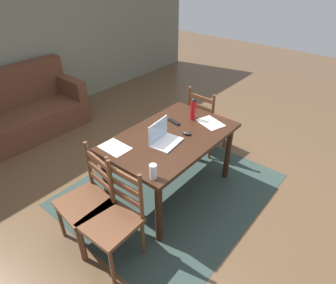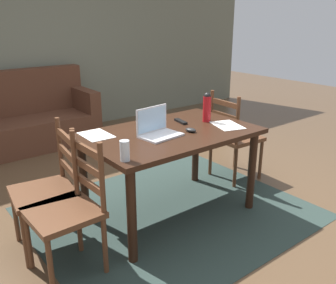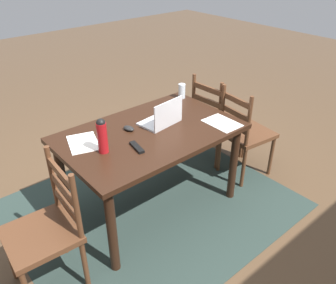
% 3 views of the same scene
% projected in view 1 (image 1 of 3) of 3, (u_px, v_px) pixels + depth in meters
% --- Properties ---
extents(ground_plane, '(14.00, 14.00, 0.00)m').
position_uv_depth(ground_plane, '(171.00, 190.00, 3.53)').
color(ground_plane, brown).
extents(area_rug, '(2.31, 1.97, 0.01)m').
position_uv_depth(area_rug, '(171.00, 189.00, 3.53)').
color(area_rug, '#283833').
rests_on(area_rug, ground).
extents(wall_back, '(8.00, 0.12, 2.70)m').
position_uv_depth(wall_back, '(15.00, 35.00, 4.44)').
color(wall_back, '#6B6D5B').
rests_on(wall_back, ground).
extents(dining_table, '(1.43, 0.91, 0.77)m').
position_uv_depth(dining_table, '(171.00, 143.00, 3.17)').
color(dining_table, black).
rests_on(dining_table, ground).
extents(chair_right_far, '(0.47, 0.47, 0.95)m').
position_uv_depth(chair_right_far, '(206.00, 120.00, 4.02)').
color(chair_right_far, '#56331E').
rests_on(chair_right_far, ground).
extents(chair_left_far, '(0.49, 0.49, 0.95)m').
position_uv_depth(chair_left_far, '(88.00, 200.00, 2.72)').
color(chair_left_far, '#56331E').
rests_on(chair_left_far, ground).
extents(chair_left_near, '(0.45, 0.45, 0.95)m').
position_uv_depth(chair_left_near, '(114.00, 219.00, 2.53)').
color(chair_left_near, '#56331E').
rests_on(chair_left_near, ground).
extents(couch, '(1.80, 0.80, 1.00)m').
position_uv_depth(couch, '(21.00, 113.00, 4.45)').
color(couch, '#512D1E').
rests_on(couch, ground).
extents(laptop, '(0.34, 0.26, 0.23)m').
position_uv_depth(laptop, '(163.00, 137.00, 2.97)').
color(laptop, silver).
rests_on(laptop, dining_table).
extents(water_bottle, '(0.07, 0.07, 0.27)m').
position_uv_depth(water_bottle, '(193.00, 108.00, 3.34)').
color(water_bottle, '#A81419').
rests_on(water_bottle, dining_table).
extents(drinking_glass, '(0.07, 0.07, 0.14)m').
position_uv_depth(drinking_glass, '(153.00, 172.00, 2.48)').
color(drinking_glass, silver).
rests_on(drinking_glass, dining_table).
extents(computer_mouse, '(0.08, 0.11, 0.03)m').
position_uv_depth(computer_mouse, '(187.00, 133.00, 3.12)').
color(computer_mouse, black).
rests_on(computer_mouse, dining_table).
extents(tv_remote, '(0.07, 0.18, 0.02)m').
position_uv_depth(tv_remote, '(174.00, 122.00, 3.34)').
color(tv_remote, black).
rests_on(tv_remote, dining_table).
extents(paper_stack_left, '(0.29, 0.35, 0.00)m').
position_uv_depth(paper_stack_left, '(210.00, 123.00, 3.34)').
color(paper_stack_left, white).
rests_on(paper_stack_left, dining_table).
extents(paper_stack_right, '(0.22, 0.30, 0.00)m').
position_uv_depth(paper_stack_right, '(115.00, 147.00, 2.91)').
color(paper_stack_right, white).
rests_on(paper_stack_right, dining_table).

